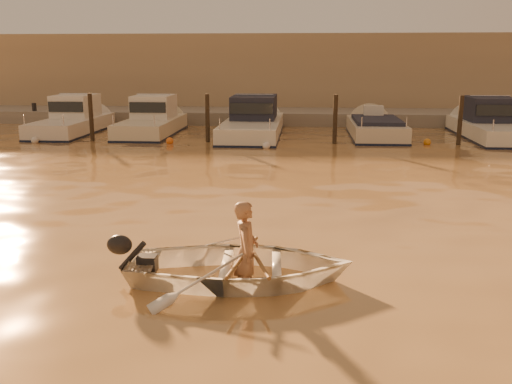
# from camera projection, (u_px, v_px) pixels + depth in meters

# --- Properties ---
(ground_plane) EXTENTS (160.00, 160.00, 0.00)m
(ground_plane) POSITION_uv_depth(u_px,v_px,m) (383.00, 257.00, 10.19)
(ground_plane) COLOR olive
(ground_plane) RESTS_ON ground
(dinghy) EXTENTS (3.72, 2.76, 0.74)m
(dinghy) POSITION_uv_depth(u_px,v_px,m) (240.00, 266.00, 9.05)
(dinghy) COLOR white
(dinghy) RESTS_ON ground_plane
(person) EXTENTS (0.42, 0.61, 1.61)m
(person) POSITION_uv_depth(u_px,v_px,m) (246.00, 251.00, 8.99)
(person) COLOR #9D6E4E
(person) RESTS_ON dinghy
(outboard_motor) EXTENTS (0.92, 0.45, 0.70)m
(outboard_motor) POSITION_uv_depth(u_px,v_px,m) (146.00, 263.00, 9.09)
(outboard_motor) COLOR black
(outboard_motor) RESTS_ON dinghy
(oar_port) EXTENTS (0.61, 2.04, 0.13)m
(oar_port) POSITION_uv_depth(u_px,v_px,m) (256.00, 256.00, 9.01)
(oar_port) COLOR brown
(oar_port) RESTS_ON dinghy
(oar_starboard) EXTENTS (0.30, 2.09, 0.13)m
(oar_starboard) POSITION_uv_depth(u_px,v_px,m) (243.00, 256.00, 9.01)
(oar_starboard) COLOR brown
(oar_starboard) RESTS_ON dinghy
(moored_boat_0) EXTENTS (2.12, 6.79, 1.75)m
(moored_boat_0) POSITION_uv_depth(u_px,v_px,m) (72.00, 120.00, 26.56)
(moored_boat_0) COLOR silver
(moored_boat_0) RESTS_ON ground_plane
(moored_boat_1) EXTENTS (2.18, 6.51, 1.75)m
(moored_boat_1) POSITION_uv_depth(u_px,v_px,m) (151.00, 121.00, 26.25)
(moored_boat_1) COLOR beige
(moored_boat_1) RESTS_ON ground_plane
(moored_boat_2) EXTENTS (2.48, 8.23, 1.75)m
(moored_boat_2) POSITION_uv_depth(u_px,v_px,m) (253.00, 122.00, 25.87)
(moored_boat_2) COLOR silver
(moored_boat_2) RESTS_ON ground_plane
(moored_boat_3) EXTENTS (2.21, 6.31, 0.95)m
(moored_boat_3) POSITION_uv_depth(u_px,v_px,m) (375.00, 132.00, 25.50)
(moored_boat_3) COLOR beige
(moored_boat_3) RESTS_ON ground_plane
(moored_boat_4) EXTENTS (2.42, 7.40, 1.75)m
(moored_boat_4) POSITION_uv_depth(u_px,v_px,m) (492.00, 124.00, 25.00)
(moored_boat_4) COLOR white
(moored_boat_4) RESTS_ON ground_plane
(piling_0) EXTENTS (0.18, 0.18, 2.20)m
(piling_0) POSITION_uv_depth(u_px,v_px,m) (91.00, 119.00, 24.22)
(piling_0) COLOR #2D2319
(piling_0) RESTS_ON ground_plane
(piling_1) EXTENTS (0.18, 0.18, 2.20)m
(piling_1) POSITION_uv_depth(u_px,v_px,m) (207.00, 120.00, 23.81)
(piling_1) COLOR #2D2319
(piling_1) RESTS_ON ground_plane
(piling_2) EXTENTS (0.18, 0.18, 2.20)m
(piling_2) POSITION_uv_depth(u_px,v_px,m) (335.00, 122.00, 23.37)
(piling_2) COLOR #2D2319
(piling_2) RESTS_ON ground_plane
(piling_3) EXTENTS (0.18, 0.18, 2.20)m
(piling_3) POSITION_uv_depth(u_px,v_px,m) (460.00, 123.00, 22.96)
(piling_3) COLOR #2D2319
(piling_3) RESTS_ON ground_plane
(fender_a) EXTENTS (0.30, 0.30, 0.30)m
(fender_a) POSITION_uv_depth(u_px,v_px,m) (35.00, 141.00, 23.68)
(fender_a) COLOR silver
(fender_a) RESTS_ON ground_plane
(fender_b) EXTENTS (0.30, 0.30, 0.30)m
(fender_b) POSITION_uv_depth(u_px,v_px,m) (170.00, 141.00, 23.55)
(fender_b) COLOR orange
(fender_b) RESTS_ON ground_plane
(fender_c) EXTENTS (0.30, 0.30, 0.30)m
(fender_c) POSITION_uv_depth(u_px,v_px,m) (266.00, 146.00, 22.28)
(fender_c) COLOR white
(fender_c) RESTS_ON ground_plane
(fender_d) EXTENTS (0.30, 0.30, 0.30)m
(fender_d) POSITION_uv_depth(u_px,v_px,m) (427.00, 142.00, 23.22)
(fender_d) COLOR orange
(fender_d) RESTS_ON ground_plane
(quay) EXTENTS (52.00, 4.00, 1.00)m
(quay) POSITION_uv_depth(u_px,v_px,m) (331.00, 120.00, 30.99)
(quay) COLOR gray
(quay) RESTS_ON ground_plane
(waterfront_building) EXTENTS (46.00, 7.00, 4.80)m
(waterfront_building) POSITION_uv_depth(u_px,v_px,m) (329.00, 75.00, 35.81)
(waterfront_building) COLOR #9E8466
(waterfront_building) RESTS_ON quay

